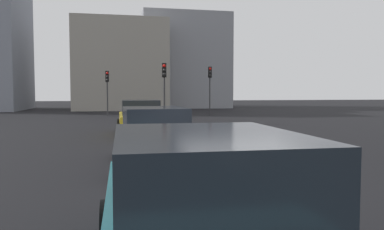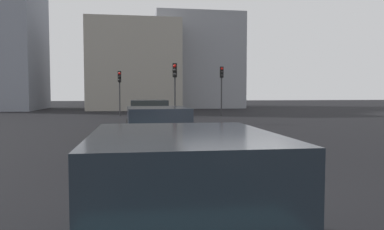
% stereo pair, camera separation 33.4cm
% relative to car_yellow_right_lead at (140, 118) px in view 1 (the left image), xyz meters
% --- Properties ---
extents(ground_plane, '(160.00, 160.00, 0.20)m').
position_rel_car_yellow_right_lead_xyz_m(ground_plane, '(-10.25, -1.45, -0.87)').
color(ground_plane, black).
extents(car_yellow_right_lead, '(4.53, 2.09, 1.61)m').
position_rel_car_yellow_right_lead_xyz_m(car_yellow_right_lead, '(0.00, 0.00, 0.00)').
color(car_yellow_right_lead, gold).
rests_on(car_yellow_right_lead, ground_plane).
extents(car_silver_right_second, '(4.53, 2.08, 1.57)m').
position_rel_car_yellow_right_lead_xyz_m(car_silver_right_second, '(-7.54, 0.10, -0.02)').
color(car_silver_right_second, '#A8AAB2').
rests_on(car_silver_right_second, ground_plane).
extents(car_teal_right_third, '(4.49, 1.98, 1.63)m').
position_rel_car_yellow_right_lead_xyz_m(car_teal_right_third, '(-14.31, 0.32, 0.01)').
color(car_teal_right_third, '#19606B').
rests_on(car_teal_right_third, ground_plane).
extents(traffic_light_near_left, '(0.32, 0.29, 3.69)m').
position_rel_car_yellow_right_lead_xyz_m(traffic_light_near_left, '(13.91, 1.79, 1.89)').
color(traffic_light_near_left, '#2D2D30').
rests_on(traffic_light_near_left, ground_plane).
extents(traffic_light_near_right, '(0.33, 0.30, 3.82)m').
position_rel_car_yellow_right_lead_xyz_m(traffic_light_near_right, '(6.48, -1.94, 1.98)').
color(traffic_light_near_right, '#2D2D30').
rests_on(traffic_light_near_right, ground_plane).
extents(traffic_light_far_left, '(0.32, 0.29, 4.05)m').
position_rel_car_yellow_right_lead_xyz_m(traffic_light_far_left, '(12.55, -6.48, 2.15)').
color(traffic_light_far_left, '#2D2D30').
rests_on(traffic_light_far_left, ground_plane).
extents(building_facade_left, '(10.89, 10.76, 11.64)m').
position_rel_car_yellow_right_lead_xyz_m(building_facade_left, '(31.70, -7.45, 5.05)').
color(building_facade_left, gray).
rests_on(building_facade_left, ground_plane).
extents(building_facade_center, '(12.37, 10.17, 9.90)m').
position_rel_car_yellow_right_lead_xyz_m(building_facade_center, '(28.46, 0.55, 4.18)').
color(building_facade_center, gray).
rests_on(building_facade_center, ground_plane).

